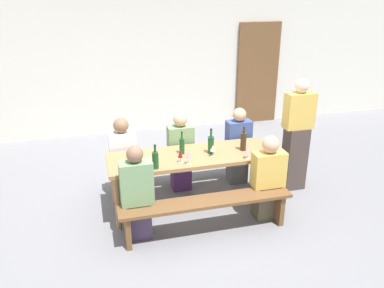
% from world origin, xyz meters
% --- Properties ---
extents(ground_plane, '(24.00, 24.00, 0.00)m').
position_xyz_m(ground_plane, '(0.00, 0.00, 0.00)').
color(ground_plane, slate).
extents(back_wall, '(14.00, 0.20, 3.20)m').
position_xyz_m(back_wall, '(0.00, 3.21, 1.60)').
color(back_wall, silver).
rests_on(back_wall, ground).
extents(wooden_door, '(0.90, 0.06, 2.10)m').
position_xyz_m(wooden_door, '(2.26, 3.07, 1.05)').
color(wooden_door, brown).
rests_on(wooden_door, ground).
extents(tasting_table, '(2.18, 0.73, 0.75)m').
position_xyz_m(tasting_table, '(0.00, 0.00, 0.67)').
color(tasting_table, '#9E7247').
rests_on(tasting_table, ground).
extents(bench_near, '(2.08, 0.30, 0.45)m').
position_xyz_m(bench_near, '(0.00, -0.67, 0.36)').
color(bench_near, brown).
rests_on(bench_near, ground).
extents(bench_far, '(2.08, 0.30, 0.45)m').
position_xyz_m(bench_far, '(0.00, 0.67, 0.36)').
color(bench_far, brown).
rests_on(bench_far, ground).
extents(wine_bottle_0, '(0.08, 0.08, 0.34)m').
position_xyz_m(wine_bottle_0, '(0.25, -0.02, 0.87)').
color(wine_bottle_0, '#194723').
rests_on(wine_bottle_0, tasting_table).
extents(wine_bottle_1, '(0.07, 0.07, 0.30)m').
position_xyz_m(wine_bottle_1, '(-0.12, 0.07, 0.86)').
color(wine_bottle_1, '#194723').
rests_on(wine_bottle_1, tasting_table).
extents(wine_bottle_2, '(0.08, 0.08, 0.33)m').
position_xyz_m(wine_bottle_2, '(0.70, -0.03, 0.88)').
color(wine_bottle_2, '#332814').
rests_on(wine_bottle_2, tasting_table).
extents(wine_bottle_3, '(0.08, 0.08, 0.31)m').
position_xyz_m(wine_bottle_3, '(-0.53, -0.28, 0.86)').
color(wine_bottle_3, '#194723').
rests_on(wine_bottle_3, tasting_table).
extents(wine_glass_0, '(0.08, 0.08, 0.16)m').
position_xyz_m(wine_glass_0, '(0.65, -0.29, 0.86)').
color(wine_glass_0, silver).
rests_on(wine_glass_0, tasting_table).
extents(wine_glass_1, '(0.06, 0.06, 0.16)m').
position_xyz_m(wine_glass_1, '(-0.20, -0.18, 0.86)').
color(wine_glass_1, silver).
rests_on(wine_glass_1, tasting_table).
extents(wine_glass_2, '(0.08, 0.08, 0.15)m').
position_xyz_m(wine_glass_2, '(0.25, -0.11, 0.86)').
color(wine_glass_2, silver).
rests_on(wine_glass_2, tasting_table).
extents(wine_glass_3, '(0.07, 0.07, 0.17)m').
position_xyz_m(wine_glass_3, '(-0.11, -0.26, 0.87)').
color(wine_glass_3, silver).
rests_on(wine_glass_3, tasting_table).
extents(seated_guest_near_0, '(0.37, 0.24, 1.16)m').
position_xyz_m(seated_guest_near_0, '(-0.79, -0.52, 0.55)').
color(seated_guest_near_0, '#483A59').
rests_on(seated_guest_near_0, ground).
extents(seated_guest_near_1, '(0.41, 0.24, 1.12)m').
position_xyz_m(seated_guest_near_1, '(0.85, -0.52, 0.53)').
color(seated_guest_near_1, brown).
rests_on(seated_guest_near_1, ground).
extents(seated_guest_far_0, '(0.36, 0.24, 1.16)m').
position_xyz_m(seated_guest_far_0, '(-0.84, 0.52, 0.56)').
color(seated_guest_far_0, '#2A2C4D').
rests_on(seated_guest_far_0, ground).
extents(seated_guest_far_1, '(0.36, 0.24, 1.16)m').
position_xyz_m(seated_guest_far_1, '(-0.03, 0.52, 0.55)').
color(seated_guest_far_1, '#542C68').
rests_on(seated_guest_far_1, ground).
extents(seated_guest_far_2, '(0.36, 0.24, 1.16)m').
position_xyz_m(seated_guest_far_2, '(0.85, 0.52, 0.55)').
color(seated_guest_far_2, '#545759').
rests_on(seated_guest_far_2, ground).
extents(standing_host, '(0.41, 0.24, 1.63)m').
position_xyz_m(standing_host, '(1.57, 0.12, 0.78)').
color(standing_host, '#463934').
rests_on(standing_host, ground).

